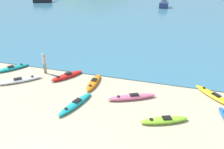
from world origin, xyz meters
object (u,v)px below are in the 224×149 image
at_px(kayak_on_sand_1, 214,96).
at_px(person_near_waterline, 44,62).
at_px(kayak_on_sand_0, 75,104).
at_px(kayak_on_sand_6, 93,82).
at_px(kayak_on_sand_3, 132,97).
at_px(kayak_on_sand_8, 13,68).
at_px(kayak_on_sand_5, 164,120).
at_px(kayak_on_sand_2, 67,76).
at_px(kayak_on_sand_4, 20,80).
at_px(moored_boat_0, 164,4).

relative_size(kayak_on_sand_1, person_near_waterline, 1.59).
distance_m(kayak_on_sand_0, kayak_on_sand_6, 2.96).
distance_m(kayak_on_sand_3, kayak_on_sand_8, 10.83).
bearing_deg(kayak_on_sand_6, kayak_on_sand_1, 3.56).
bearing_deg(kayak_on_sand_6, kayak_on_sand_8, 176.22).
xyz_separation_m(kayak_on_sand_5, kayak_on_sand_6, (-5.39, 3.07, 0.01)).
bearing_deg(kayak_on_sand_8, kayak_on_sand_2, -0.71).
distance_m(kayak_on_sand_4, kayak_on_sand_6, 5.62).
distance_m(kayak_on_sand_2, kayak_on_sand_6, 2.45).
relative_size(kayak_on_sand_0, kayak_on_sand_2, 1.19).
xyz_separation_m(kayak_on_sand_1, kayak_on_sand_8, (-15.91, -0.02, 0.01)).
bearing_deg(kayak_on_sand_5, kayak_on_sand_2, 155.82).
distance_m(kayak_on_sand_1, moored_boat_0, 37.06).
relative_size(kayak_on_sand_2, kayak_on_sand_4, 0.93).
bearing_deg(moored_boat_0, kayak_on_sand_6, -93.44).
bearing_deg(kayak_on_sand_5, moored_boat_0, 94.51).
xyz_separation_m(kayak_on_sand_8, moored_boat_0, (9.77, 36.57, 0.55)).
xyz_separation_m(kayak_on_sand_2, kayak_on_sand_3, (5.56, -1.65, -0.01)).
xyz_separation_m(kayak_on_sand_3, kayak_on_sand_6, (-3.15, 1.21, -0.01)).
height_order(kayak_on_sand_4, moored_boat_0, moored_boat_0).
distance_m(kayak_on_sand_4, kayak_on_sand_8, 2.68).
height_order(kayak_on_sand_1, person_near_waterline, person_near_waterline).
bearing_deg(kayak_on_sand_4, kayak_on_sand_0, -17.91).
bearing_deg(kayak_on_sand_1, kayak_on_sand_4, -172.86).
xyz_separation_m(kayak_on_sand_2, person_near_waterline, (-2.05, 0.22, 0.83)).
distance_m(kayak_on_sand_5, moored_boat_0, 40.26).
distance_m(kayak_on_sand_3, kayak_on_sand_6, 3.37).
bearing_deg(person_near_waterline, kayak_on_sand_4, -118.81).
height_order(kayak_on_sand_5, kayak_on_sand_8, kayak_on_sand_8).
distance_m(kayak_on_sand_2, kayak_on_sand_5, 8.55).
height_order(kayak_on_sand_8, person_near_waterline, person_near_waterline).
height_order(kayak_on_sand_1, kayak_on_sand_6, kayak_on_sand_6).
relative_size(kayak_on_sand_1, kayak_on_sand_2, 1.04).
relative_size(kayak_on_sand_3, kayak_on_sand_5, 1.15).
bearing_deg(kayak_on_sand_5, kayak_on_sand_3, 140.36).
xyz_separation_m(kayak_on_sand_2, kayak_on_sand_6, (2.41, -0.43, -0.01)).
height_order(kayak_on_sand_0, kayak_on_sand_2, kayak_on_sand_2).
bearing_deg(kayak_on_sand_2, kayak_on_sand_3, -16.49).
relative_size(kayak_on_sand_4, kayak_on_sand_8, 1.12).
xyz_separation_m(kayak_on_sand_0, kayak_on_sand_4, (-5.40, 1.75, 0.01)).
relative_size(kayak_on_sand_3, kayak_on_sand_4, 1.12).
bearing_deg(moored_boat_0, kayak_on_sand_8, -104.96).
bearing_deg(kayak_on_sand_4, person_near_waterline, 61.19).
bearing_deg(kayak_on_sand_4, kayak_on_sand_5, -9.67).
relative_size(kayak_on_sand_6, moored_boat_0, 0.85).
distance_m(kayak_on_sand_3, moored_boat_0, 38.29).
relative_size(kayak_on_sand_0, kayak_on_sand_5, 1.14).
height_order(kayak_on_sand_2, person_near_waterline, person_near_waterline).
height_order(kayak_on_sand_0, kayak_on_sand_6, kayak_on_sand_6).
height_order(kayak_on_sand_2, kayak_on_sand_6, kayak_on_sand_2).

